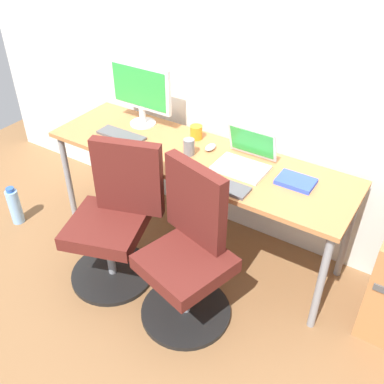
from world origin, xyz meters
The scene contains 15 objects.
ground_plane centered at (0.00, 0.00, 0.00)m, with size 5.28×5.28×0.00m, color brown.
back_wall centered at (0.00, 0.37, 1.30)m, with size 4.40×0.04×2.60m, color silver.
desk centered at (0.00, 0.00, 0.67)m, with size 2.01×0.59×0.73m.
office_chair_left centered at (-0.27, -0.51, 0.42)m, with size 0.56×0.56×0.94m.
office_chair_right centered at (0.27, -0.51, 0.42)m, with size 0.54×0.54×0.94m.
water_bottle_on_floor centered at (-1.27, -0.53, 0.15)m, with size 0.09×0.09×0.31m.
desktop_monitor centered at (-0.54, 0.15, 0.98)m, with size 0.48×0.18×0.43m.
open_laptop centered at (0.31, 0.05, 0.79)m, with size 0.31×0.29×0.22m.
keyboard_by_monitor centered at (-0.55, -0.07, 0.74)m, with size 0.34×0.12×0.02m, color #515156.
keyboard_by_laptop centered at (0.30, -0.21, 0.74)m, with size 0.34×0.12×0.02m, color #515156.
mouse_by_monitor centered at (0.04, 0.11, 0.75)m, with size 0.06×0.10×0.03m, color #B7B7B7.
mouse_by_laptop centered at (0.00, -0.16, 0.75)m, with size 0.06×0.10×0.03m, color #B7B7B7.
coffee_mug centered at (-0.11, 0.18, 0.78)m, with size 0.08×0.08×0.09m, color orange.
pen_cup centered at (-0.04, -0.02, 0.78)m, with size 0.07×0.07×0.10m, color slate.
notebook centered at (0.64, 0.04, 0.75)m, with size 0.21×0.15×0.03m, color blue.
Camera 1 is at (1.27, -2.02, 2.16)m, focal length 41.42 mm.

